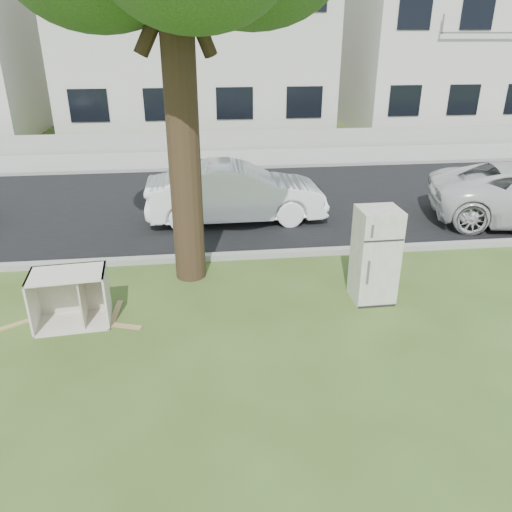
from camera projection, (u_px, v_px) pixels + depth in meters
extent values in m
plane|color=#364C1B|center=(218.00, 326.00, 7.60)|extent=(120.00, 120.00, 0.00)
cube|color=black|center=(206.00, 204.00, 13.03)|extent=(120.00, 7.00, 0.01)
cube|color=gray|center=(212.00, 260.00, 9.82)|extent=(120.00, 0.18, 0.12)
cube|color=gray|center=(203.00, 170.00, 16.25)|extent=(120.00, 0.18, 0.12)
cube|color=gray|center=(202.00, 160.00, 17.57)|extent=(120.00, 2.80, 0.01)
cube|color=gray|center=(201.00, 141.00, 18.88)|extent=(120.00, 0.15, 0.70)
cylinder|color=black|center=(183.00, 132.00, 8.12)|extent=(0.54, 0.54, 5.20)
cube|color=beige|center=(195.00, 45.00, 21.99)|extent=(11.00, 8.00, 7.20)
cube|color=beige|center=(452.00, 51.00, 23.42)|extent=(10.00, 8.00, 6.60)
cube|color=silver|center=(375.00, 255.00, 8.07)|extent=(0.66, 0.62, 1.58)
cube|color=silver|center=(70.00, 298.00, 7.51)|extent=(1.15, 0.77, 0.86)
cube|color=#9C834B|center=(10.00, 327.00, 7.56)|extent=(1.08, 0.72, 0.02)
cube|color=#A18054|center=(112.00, 325.00, 7.61)|extent=(0.93, 0.39, 0.02)
cube|color=tan|center=(115.00, 314.00, 7.91)|extent=(0.15, 0.83, 0.02)
imported|color=white|center=(236.00, 192.00, 11.64)|extent=(4.15, 1.49, 1.36)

